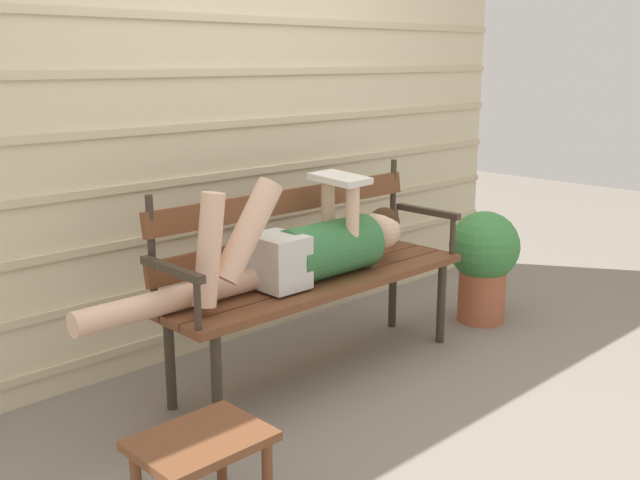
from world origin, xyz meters
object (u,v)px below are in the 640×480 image
object	(u,v)px
reclining_person	(305,249)
potted_plant	(484,259)
park_bench	(310,265)
footstool	(201,452)

from	to	relation	value
reclining_person	potted_plant	size ratio (longest dim) A/B	2.68
park_bench	footstool	bearing A→B (deg)	-149.05
reclining_person	footstool	xyz separation A→B (m)	(-0.99, -0.58, -0.38)
footstool	potted_plant	world-z (taller)	potted_plant
reclining_person	footstool	size ratio (longest dim) A/B	4.12
footstool	potted_plant	xyz separation A→B (m)	(2.24, 0.46, 0.12)
park_bench	reclining_person	distance (m)	0.16
potted_plant	footstool	bearing A→B (deg)	-168.42
park_bench	reclining_person	size ratio (longest dim) A/B	0.96
potted_plant	park_bench	bearing A→B (deg)	170.59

